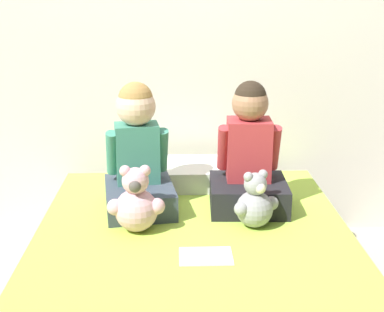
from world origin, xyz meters
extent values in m
cube|color=silver|center=(0.00, 1.12, 1.25)|extent=(8.00, 0.06, 2.50)
cube|color=silver|center=(0.00, 0.00, 0.29)|extent=(1.36, 1.94, 0.21)
cube|color=#A8D147|center=(0.00, 0.00, 0.41)|extent=(1.37, 1.96, 0.03)
cube|color=#384251|center=(-0.25, 0.45, 0.48)|extent=(0.36, 0.41, 0.12)
cube|color=#3D8470|center=(-0.25, 0.51, 0.68)|extent=(0.22, 0.16, 0.28)
sphere|color=beige|center=(-0.25, 0.51, 0.91)|extent=(0.18, 0.18, 0.18)
sphere|color=#A37A42|center=(-0.25, 0.51, 0.94)|extent=(0.16, 0.16, 0.16)
cylinder|color=#3D8470|center=(-0.37, 0.49, 0.69)|extent=(0.07, 0.14, 0.23)
cylinder|color=#3D8470|center=(-0.14, 0.53, 0.69)|extent=(0.07, 0.14, 0.23)
cube|color=black|center=(0.27, 0.45, 0.49)|extent=(0.37, 0.34, 0.13)
cube|color=#B23338|center=(0.27, 0.50, 0.70)|extent=(0.21, 0.18, 0.29)
sphere|color=#9E7051|center=(0.27, 0.50, 0.92)|extent=(0.17, 0.17, 0.17)
sphere|color=#2D2319|center=(0.27, 0.50, 0.95)|extent=(0.15, 0.15, 0.15)
cylinder|color=#B23338|center=(0.15, 0.51, 0.71)|extent=(0.06, 0.13, 0.24)
cylinder|color=#B23338|center=(0.39, 0.50, 0.71)|extent=(0.06, 0.13, 0.24)
sphere|color=#DBA3B2|center=(-0.25, 0.23, 0.51)|extent=(0.19, 0.19, 0.19)
sphere|color=#DBA3B2|center=(-0.25, 0.23, 0.65)|extent=(0.12, 0.12, 0.12)
sphere|color=#4C4742|center=(-0.25, 0.18, 0.64)|extent=(0.05, 0.05, 0.05)
sphere|color=#DBA3B2|center=(-0.29, 0.23, 0.69)|extent=(0.05, 0.05, 0.05)
sphere|color=#DBA3B2|center=(-0.20, 0.23, 0.69)|extent=(0.05, 0.05, 0.05)
sphere|color=#DBA3B2|center=(-0.34, 0.21, 0.54)|extent=(0.07, 0.07, 0.07)
sphere|color=#DBA3B2|center=(-0.16, 0.21, 0.54)|extent=(0.07, 0.07, 0.07)
sphere|color=#939399|center=(0.27, 0.25, 0.50)|extent=(0.16, 0.16, 0.16)
sphere|color=#939399|center=(0.27, 0.25, 0.62)|extent=(0.10, 0.10, 0.10)
sphere|color=beige|center=(0.29, 0.21, 0.61)|extent=(0.05, 0.05, 0.05)
sphere|color=#939399|center=(0.24, 0.24, 0.66)|extent=(0.04, 0.04, 0.04)
sphere|color=#939399|center=(0.30, 0.27, 0.66)|extent=(0.04, 0.04, 0.04)
sphere|color=#939399|center=(0.20, 0.21, 0.52)|extent=(0.06, 0.06, 0.06)
sphere|color=#939399|center=(0.35, 0.27, 0.52)|extent=(0.06, 0.06, 0.06)
cube|color=white|center=(0.00, 0.79, 0.48)|extent=(0.56, 0.33, 0.11)
cube|color=white|center=(0.04, -0.02, 0.42)|extent=(0.21, 0.15, 0.00)
camera|label=1|loc=(-0.08, -1.90, 1.44)|focal=50.00mm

